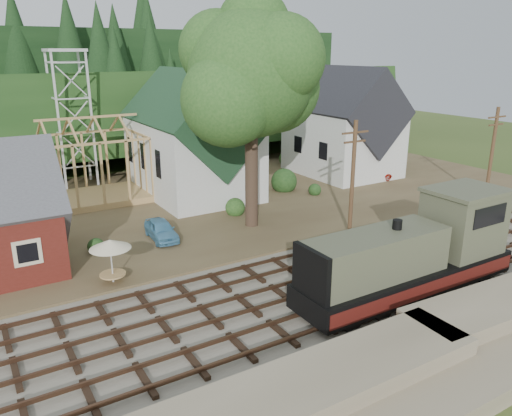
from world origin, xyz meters
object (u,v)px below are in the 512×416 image
locomotive (416,254)px  car_red (373,175)px  patio_set (110,246)px  car_blue (161,230)px

locomotive → car_red: (14.46, 17.94, -1.40)m
locomotive → car_red: 23.08m
patio_set → car_blue: bearing=45.9°
car_red → patio_set: size_ratio=1.59×
locomotive → car_red: locomotive is taller
car_blue → car_red: size_ratio=0.98×
patio_set → locomotive: bearing=-34.1°
locomotive → patio_set: (-13.25, 8.98, 0.15)m
car_blue → patio_set: bearing=-130.3°
locomotive → car_blue: bearing=122.2°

